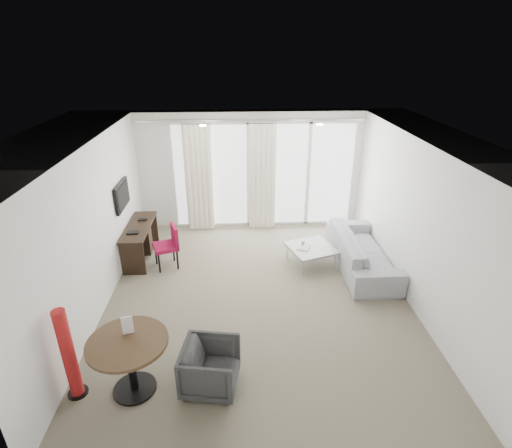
{
  "coord_description": "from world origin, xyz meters",
  "views": [
    {
      "loc": [
        -0.31,
        -5.62,
        3.97
      ],
      "look_at": [
        0.0,
        0.6,
        1.1
      ],
      "focal_mm": 28.0,
      "sensor_mm": 36.0,
      "label": 1
    }
  ],
  "objects_px": {
    "sofa": "(362,251)",
    "rattan_chair_a": "(288,185)",
    "red_lamp": "(68,354)",
    "round_table": "(131,366)",
    "desk": "(140,242)",
    "coffee_table": "(311,255)",
    "tub_armchair": "(211,367)",
    "desk_chair": "(166,247)",
    "rattan_chair_b": "(322,185)"
  },
  "relations": [
    {
      "from": "sofa",
      "to": "rattan_chair_a",
      "type": "distance_m",
      "value": 3.72
    },
    {
      "from": "red_lamp",
      "to": "rattan_chair_a",
      "type": "relative_size",
      "value": 1.49
    },
    {
      "from": "round_table",
      "to": "rattan_chair_a",
      "type": "distance_m",
      "value": 6.97
    },
    {
      "from": "rattan_chair_a",
      "to": "desk",
      "type": "bearing_deg",
      "value": -154.75
    },
    {
      "from": "desk",
      "to": "coffee_table",
      "type": "height_order",
      "value": "desk"
    },
    {
      "from": "red_lamp",
      "to": "coffee_table",
      "type": "bearing_deg",
      "value": 41.11
    },
    {
      "from": "tub_armchair",
      "to": "rattan_chair_a",
      "type": "distance_m",
      "value": 6.65
    },
    {
      "from": "red_lamp",
      "to": "tub_armchair",
      "type": "height_order",
      "value": "red_lamp"
    },
    {
      "from": "desk_chair",
      "to": "rattan_chair_a",
      "type": "height_order",
      "value": "desk_chair"
    },
    {
      "from": "desk",
      "to": "rattan_chair_a",
      "type": "relative_size",
      "value": 1.75
    },
    {
      "from": "round_table",
      "to": "tub_armchair",
      "type": "height_order",
      "value": "round_table"
    },
    {
      "from": "desk",
      "to": "round_table",
      "type": "relative_size",
      "value": 1.52
    },
    {
      "from": "desk_chair",
      "to": "desk",
      "type": "bearing_deg",
      "value": 124.23
    },
    {
      "from": "desk",
      "to": "round_table",
      "type": "bearing_deg",
      "value": -79.79
    },
    {
      "from": "desk_chair",
      "to": "red_lamp",
      "type": "relative_size",
      "value": 0.68
    },
    {
      "from": "tub_armchair",
      "to": "rattan_chair_a",
      "type": "relative_size",
      "value": 0.82
    },
    {
      "from": "desk_chair",
      "to": "round_table",
      "type": "relative_size",
      "value": 0.88
    },
    {
      "from": "coffee_table",
      "to": "rattan_chair_a",
      "type": "height_order",
      "value": "rattan_chair_a"
    },
    {
      "from": "tub_armchair",
      "to": "sofa",
      "type": "relative_size",
      "value": 0.3
    },
    {
      "from": "desk_chair",
      "to": "coffee_table",
      "type": "distance_m",
      "value": 2.79
    },
    {
      "from": "desk_chair",
      "to": "sofa",
      "type": "distance_m",
      "value": 3.73
    },
    {
      "from": "desk",
      "to": "coffee_table",
      "type": "xyz_separation_m",
      "value": [
        3.34,
        -0.44,
        -0.16
      ]
    },
    {
      "from": "round_table",
      "to": "rattan_chair_a",
      "type": "xyz_separation_m",
      "value": [
        2.71,
        6.42,
        0.03
      ]
    },
    {
      "from": "desk_chair",
      "to": "rattan_chair_b",
      "type": "bearing_deg",
      "value": 23.7
    },
    {
      "from": "coffee_table",
      "to": "desk_chair",
      "type": "bearing_deg",
      "value": 179.25
    },
    {
      "from": "sofa",
      "to": "red_lamp",
      "type": "bearing_deg",
      "value": 123.16
    },
    {
      "from": "coffee_table",
      "to": "rattan_chair_b",
      "type": "height_order",
      "value": "rattan_chair_b"
    },
    {
      "from": "red_lamp",
      "to": "rattan_chair_b",
      "type": "distance_m",
      "value": 7.86
    },
    {
      "from": "rattan_chair_a",
      "to": "sofa",
      "type": "bearing_deg",
      "value": -91.98
    },
    {
      "from": "red_lamp",
      "to": "sofa",
      "type": "height_order",
      "value": "red_lamp"
    },
    {
      "from": "desk",
      "to": "red_lamp",
      "type": "height_order",
      "value": "red_lamp"
    },
    {
      "from": "red_lamp",
      "to": "sofa",
      "type": "distance_m",
      "value": 5.22
    },
    {
      "from": "sofa",
      "to": "rattan_chair_a",
      "type": "relative_size",
      "value": 2.74
    },
    {
      "from": "desk",
      "to": "rattan_chair_a",
      "type": "height_order",
      "value": "rattan_chair_a"
    },
    {
      "from": "rattan_chair_a",
      "to": "coffee_table",
      "type": "bearing_deg",
      "value": -106.71
    },
    {
      "from": "coffee_table",
      "to": "sofa",
      "type": "bearing_deg",
      "value": -7.88
    },
    {
      "from": "round_table",
      "to": "coffee_table",
      "type": "relative_size",
      "value": 1.17
    },
    {
      "from": "red_lamp",
      "to": "coffee_table",
      "type": "relative_size",
      "value": 1.52
    },
    {
      "from": "desk",
      "to": "sofa",
      "type": "height_order",
      "value": "desk"
    },
    {
      "from": "coffee_table",
      "to": "sofa",
      "type": "height_order",
      "value": "sofa"
    },
    {
      "from": "round_table",
      "to": "red_lamp",
      "type": "distance_m",
      "value": 0.73
    },
    {
      "from": "desk",
      "to": "rattan_chair_a",
      "type": "distance_m",
      "value": 4.49
    },
    {
      "from": "sofa",
      "to": "desk_chair",
      "type": "bearing_deg",
      "value": 87.43
    },
    {
      "from": "tub_armchair",
      "to": "round_table",
      "type": "bearing_deg",
      "value": 99.06
    },
    {
      "from": "desk_chair",
      "to": "rattan_chair_a",
      "type": "relative_size",
      "value": 1.01
    },
    {
      "from": "tub_armchair",
      "to": "coffee_table",
      "type": "relative_size",
      "value": 0.84
    },
    {
      "from": "desk",
      "to": "coffee_table",
      "type": "relative_size",
      "value": 1.78
    },
    {
      "from": "coffee_table",
      "to": "red_lamp",
      "type": "bearing_deg",
      "value": -138.89
    },
    {
      "from": "coffee_table",
      "to": "rattan_chair_a",
      "type": "distance_m",
      "value": 3.47
    },
    {
      "from": "red_lamp",
      "to": "tub_armchair",
      "type": "distance_m",
      "value": 1.68
    }
  ]
}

